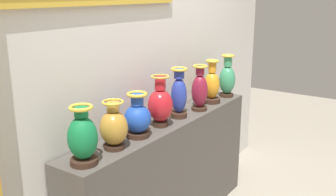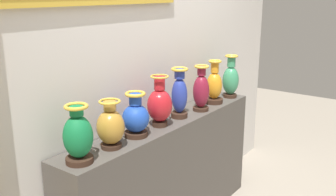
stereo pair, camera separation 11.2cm
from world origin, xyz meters
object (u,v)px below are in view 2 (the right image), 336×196
(vase_emerald, at_px, (78,137))
(vase_sapphire, at_px, (136,117))
(vase_ochre, at_px, (111,126))
(vase_crimson, at_px, (160,104))
(vase_burgundy, at_px, (201,90))
(vase_amber, at_px, (214,86))
(vase_cobalt, at_px, (179,94))
(vase_jade, at_px, (231,79))

(vase_emerald, bearing_deg, vase_sapphire, 1.97)
(vase_ochre, relative_size, vase_crimson, 0.82)
(vase_burgundy, bearing_deg, vase_emerald, 179.02)
(vase_emerald, height_order, vase_amber, vase_amber)
(vase_emerald, bearing_deg, vase_burgundy, -0.98)
(vase_ochre, relative_size, vase_cobalt, 0.79)
(vase_ochre, height_order, vase_sapphire, vase_ochre)
(vase_sapphire, bearing_deg, vase_burgundy, -2.96)
(vase_ochre, height_order, vase_cobalt, vase_cobalt)
(vase_sapphire, distance_m, vase_burgundy, 0.77)
(vase_cobalt, relative_size, vase_amber, 1.03)
(vase_emerald, xyz_separation_m, vase_cobalt, (1.02, 0.02, 0.03))
(vase_emerald, relative_size, vase_crimson, 0.92)
(vase_amber, distance_m, vase_jade, 0.26)
(vase_ochre, bearing_deg, vase_crimson, 0.62)
(vase_ochre, xyz_separation_m, vase_burgundy, (1.01, -0.03, 0.03))
(vase_crimson, height_order, vase_cobalt, vase_cobalt)
(vase_sapphire, height_order, vase_cobalt, vase_cobalt)
(vase_sapphire, xyz_separation_m, vase_burgundy, (0.76, -0.04, 0.04))
(vase_ochre, xyz_separation_m, vase_jade, (1.52, -0.03, 0.03))
(vase_burgundy, height_order, vase_jade, vase_jade)
(vase_emerald, bearing_deg, vase_amber, 0.12)
(vase_crimson, bearing_deg, vase_burgundy, -4.11)
(vase_sapphire, xyz_separation_m, vase_jade, (1.28, -0.04, 0.04))
(vase_jade, bearing_deg, vase_ochre, 178.94)
(vase_ochre, distance_m, vase_sapphire, 0.25)
(vase_cobalt, bearing_deg, vase_sapphire, 179.76)
(vase_burgundy, xyz_separation_m, vase_jade, (0.52, 0.00, 0.00))
(vase_sapphire, bearing_deg, vase_crimson, -0.72)
(vase_cobalt, bearing_deg, vase_burgundy, -8.33)
(vase_amber, bearing_deg, vase_cobalt, 178.64)
(vase_ochre, relative_size, vase_jade, 0.79)
(vase_crimson, distance_m, vase_jade, 1.02)
(vase_crimson, bearing_deg, vase_emerald, -178.93)
(vase_sapphire, height_order, vase_jade, vase_jade)
(vase_ochre, bearing_deg, vase_amber, -0.25)
(vase_ochre, xyz_separation_m, vase_sapphire, (0.25, 0.01, -0.01))
(vase_ochre, distance_m, vase_crimson, 0.50)
(vase_cobalt, bearing_deg, vase_amber, -1.36)
(vase_sapphire, distance_m, vase_jade, 1.28)
(vase_burgundy, bearing_deg, vase_ochre, 178.25)
(vase_jade, bearing_deg, vase_emerald, 179.38)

